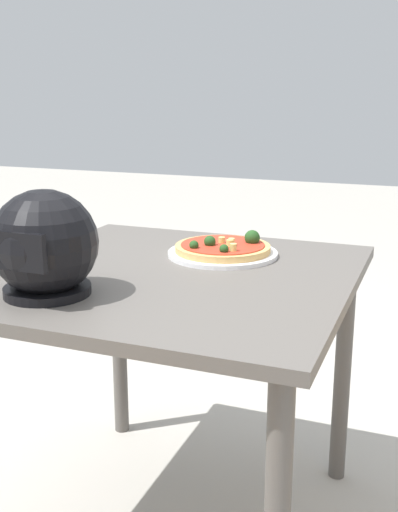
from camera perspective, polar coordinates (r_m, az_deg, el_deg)
dining_table at (r=1.61m, az=-2.34°, el=-4.80°), size 0.89×0.91×0.74m
pizza_plate at (r=1.74m, az=2.16°, el=0.22°), size 0.30×0.30×0.01m
pizza at (r=1.73m, az=2.27°, el=0.81°), size 0.26×0.26×0.06m
motorcycle_helmet at (r=1.42m, az=-13.87°, el=0.94°), size 0.24×0.24×0.24m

